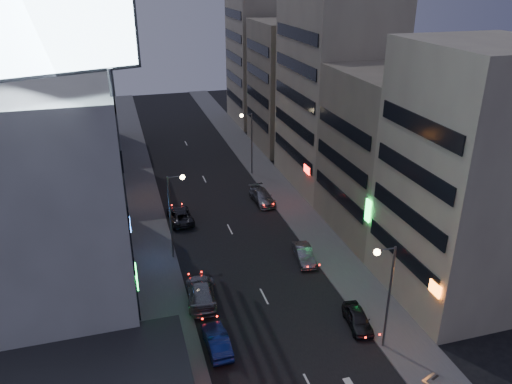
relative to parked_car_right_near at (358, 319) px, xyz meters
name	(u,v)px	position (x,y,z in m)	size (l,w,h in m)	color
sidewalk_left	(147,222)	(-13.60, 21.43, -0.59)	(4.00, 120.00, 0.12)	#4C4C4F
sidewalk_right	(290,203)	(2.40, 21.43, -0.59)	(4.00, 120.00, 0.12)	#4C4C4F
white_building	(28,190)	(-22.60, 11.43, 8.35)	(14.00, 24.00, 18.00)	silver
shophouse_near	(470,179)	(9.40, 1.93, 9.35)	(10.00, 11.00, 20.00)	#B3AA8D
shophouse_mid	(393,154)	(9.90, 13.43, 7.35)	(11.00, 12.00, 16.00)	gray
shophouse_far	(335,94)	(9.40, 26.43, 10.35)	(10.00, 14.00, 22.00)	#B3AA8D
far_left_a	(66,101)	(-21.10, 36.43, 9.35)	(11.00, 10.00, 20.00)	silver
far_left_b	(70,97)	(-21.60, 49.43, 6.85)	(12.00, 10.00, 15.00)	gray
far_right_a	(294,85)	(9.90, 41.43, 8.35)	(11.00, 12.00, 18.00)	gray
far_right_b	(268,51)	(10.40, 55.43, 11.35)	(12.00, 12.00, 24.00)	#B3AA8D
billboard	(43,27)	(-18.59, 1.40, 21.01)	(9.52, 3.75, 6.20)	#595B60
street_lamp_right_near	(386,284)	(0.30, -2.57, 4.72)	(1.60, 0.44, 8.02)	#595B60
street_lamp_left	(174,205)	(-11.50, 13.43, 4.72)	(1.60, 0.44, 8.02)	#595B60
street_lamp_right_far	(249,135)	(0.30, 31.43, 4.72)	(1.60, 0.44, 8.02)	#595B60
parked_car_right_near	(358,319)	(0.00, 0.00, 0.00)	(1.53, 3.80, 1.30)	#222327
parked_car_right_mid	(304,254)	(-0.53, 9.66, 0.02)	(1.40, 4.03, 1.33)	gray
parked_car_left	(180,215)	(-10.20, 20.68, 0.04)	(2.28, 4.95, 1.37)	#242429
parked_car_right_far	(262,197)	(-0.54, 22.78, 0.07)	(2.00, 4.92, 1.43)	gray
road_car_blue	(217,341)	(-10.58, 0.50, 0.04)	(1.46, 4.19, 1.38)	navy
road_car_silver	(201,292)	(-10.60, 6.32, 0.14)	(2.22, 5.46, 1.58)	gray
scooter_black_b	(442,378)	(2.44, -6.81, -0.03)	(1.64, 0.55, 1.00)	black
scooter_silver_b	(434,366)	(2.56, -5.79, 0.01)	(1.76, 0.59, 1.08)	#B4B8BC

